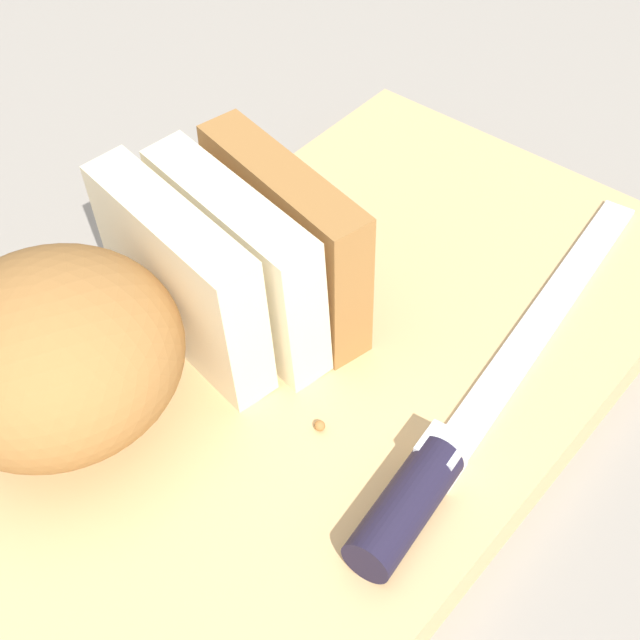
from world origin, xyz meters
name	(u,v)px	position (x,y,z in m)	size (l,w,h in m)	color
ground_plane	(320,389)	(0.00, 0.00, 0.00)	(3.00, 3.00, 0.00)	gray
cutting_board	(320,375)	(0.00, 0.00, 0.01)	(0.46, 0.26, 0.02)	tan
bread_loaf	(126,317)	(-0.07, 0.06, 0.07)	(0.22, 0.15, 0.09)	#996633
bread_knife	(443,454)	(-0.01, -0.09, 0.03)	(0.30, 0.07, 0.02)	silver
crumb_near_knife	(263,311)	(0.00, 0.05, 0.03)	(0.01, 0.01, 0.01)	#996633
crumb_near_loaf	(320,426)	(-0.03, -0.03, 0.03)	(0.01, 0.01, 0.01)	#996633
crumb_stray_left	(276,336)	(-0.01, 0.03, 0.03)	(0.01, 0.01, 0.01)	#996633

